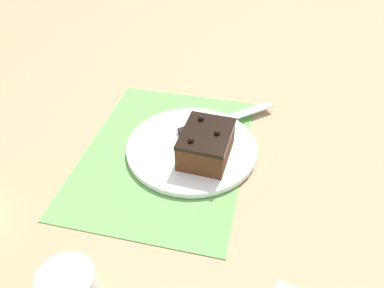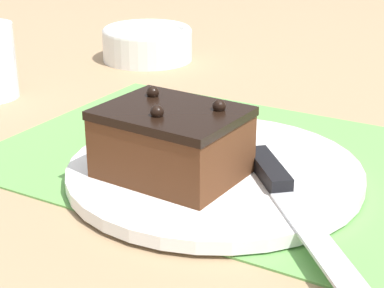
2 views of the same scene
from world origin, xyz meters
TOP-DOWN VIEW (x-y plane):
  - ground_plane at (0.00, 0.00)m, footprint 3.00×3.00m
  - placemat_woven at (0.00, 0.00)m, footprint 0.46×0.34m
  - cake_plate at (0.02, -0.05)m, footprint 0.28×0.28m
  - chocolate_cake at (-0.01, -0.09)m, footprint 0.13×0.10m
  - serving_knife at (0.10, -0.08)m, footprint 0.18×0.20m
  - small_bowl at (-0.29, 0.30)m, footprint 0.14×0.14m

SIDE VIEW (x-z plane):
  - ground_plane at x=0.00m, z-range 0.00..0.00m
  - placemat_woven at x=0.00m, z-range 0.00..0.00m
  - cake_plate at x=0.02m, z-range 0.00..0.02m
  - serving_knife at x=0.10m, z-range 0.01..0.03m
  - small_bowl at x=-0.29m, z-range 0.00..0.06m
  - chocolate_cake at x=-0.01m, z-range 0.01..0.08m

